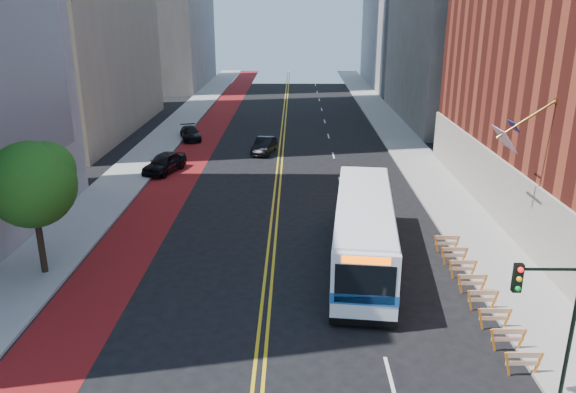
{
  "coord_description": "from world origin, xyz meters",
  "views": [
    {
      "loc": [
        1.28,
        -19.43,
        12.83
      ],
      "look_at": [
        0.95,
        8.0,
        3.51
      ],
      "focal_mm": 35.0,
      "sensor_mm": 36.0,
      "label": 1
    }
  ],
  "objects_px": {
    "car_a": "(164,163)",
    "traffic_signal": "(548,307)",
    "car_b": "(264,145)",
    "street_tree": "(33,181)",
    "transit_bus": "(364,230)",
    "car_c": "(190,133)"
  },
  "relations": [
    {
      "from": "street_tree",
      "to": "transit_bus",
      "type": "xyz_separation_m",
      "value": [
        16.11,
        1.46,
        -3.05
      ]
    },
    {
      "from": "car_b",
      "to": "traffic_signal",
      "type": "bearing_deg",
      "value": -61.02
    },
    {
      "from": "car_a",
      "to": "traffic_signal",
      "type": "bearing_deg",
      "value": -38.29
    },
    {
      "from": "car_c",
      "to": "car_a",
      "type": "bearing_deg",
      "value": -107.19
    },
    {
      "from": "car_b",
      "to": "transit_bus",
      "type": "bearing_deg",
      "value": -63.39
    },
    {
      "from": "street_tree",
      "to": "car_b",
      "type": "distance_m",
      "value": 26.97
    },
    {
      "from": "car_a",
      "to": "car_b",
      "type": "height_order",
      "value": "car_a"
    },
    {
      "from": "transit_bus",
      "to": "car_b",
      "type": "distance_m",
      "value": 24.22
    },
    {
      "from": "transit_bus",
      "to": "car_c",
      "type": "height_order",
      "value": "transit_bus"
    },
    {
      "from": "transit_bus",
      "to": "car_a",
      "type": "height_order",
      "value": "transit_bus"
    },
    {
      "from": "car_b",
      "to": "car_a",
      "type": "bearing_deg",
      "value": -129.22
    },
    {
      "from": "transit_bus",
      "to": "car_c",
      "type": "xyz_separation_m",
      "value": [
        -14.17,
        28.76,
        -1.22
      ]
    },
    {
      "from": "traffic_signal",
      "to": "car_a",
      "type": "xyz_separation_m",
      "value": [
        -18.71,
        27.94,
        -2.92
      ]
    },
    {
      "from": "traffic_signal",
      "to": "car_c",
      "type": "bearing_deg",
      "value": 115.19
    },
    {
      "from": "transit_bus",
      "to": "car_c",
      "type": "distance_m",
      "value": 32.09
    },
    {
      "from": "traffic_signal",
      "to": "car_b",
      "type": "xyz_separation_m",
      "value": [
        -10.91,
        34.35,
        -3.0
      ]
    },
    {
      "from": "traffic_signal",
      "to": "transit_bus",
      "type": "xyz_separation_m",
      "value": [
        -4.55,
        11.01,
        -1.86
      ]
    },
    {
      "from": "street_tree",
      "to": "traffic_signal",
      "type": "distance_m",
      "value": 22.79
    },
    {
      "from": "street_tree",
      "to": "car_a",
      "type": "bearing_deg",
      "value": 83.97
    },
    {
      "from": "traffic_signal",
      "to": "car_a",
      "type": "bearing_deg",
      "value": 123.82
    },
    {
      "from": "car_a",
      "to": "car_b",
      "type": "xyz_separation_m",
      "value": [
        7.8,
        6.41,
        -0.09
      ]
    },
    {
      "from": "car_b",
      "to": "street_tree",
      "type": "bearing_deg",
      "value": -100.1
    }
  ]
}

